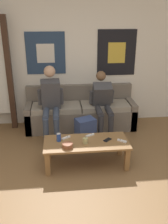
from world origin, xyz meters
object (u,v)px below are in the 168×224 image
at_px(game_controller_far_center, 122,141).
at_px(cell_phone, 107,140).
at_px(couch, 81,113).
at_px(drink_can_blue, 59,137).
at_px(ceramic_bowl, 68,145).
at_px(backpack, 86,132).
at_px(person_seated_adult, 51,101).
at_px(game_controller_near_left, 90,135).
at_px(person_seated_teen, 103,102).
at_px(pillar_candle, 85,141).
at_px(coffee_table, 86,145).
at_px(game_controller_near_right, 66,138).

xyz_separation_m(game_controller_far_center, cell_phone, (-0.21, 0.07, -0.01)).
height_order(couch, drink_can_blue, couch).
bearing_deg(ceramic_bowl, backpack, 65.86).
relative_size(person_seated_adult, cell_phone, 8.94).
bearing_deg(backpack, game_controller_near_left, -87.86).
xyz_separation_m(person_seated_teen, cell_phone, (-0.10, -1.03, -0.24)).
xyz_separation_m(person_seated_adult, person_seated_teen, (0.96, 0.04, -0.07)).
xyz_separation_m(pillar_candle, game_controller_near_left, (0.10, 0.23, -0.03)).
xyz_separation_m(coffee_table, game_controller_far_center, (0.53, -0.05, 0.08)).
distance_m(drink_can_blue, game_controller_near_left, 0.50).
distance_m(person_seated_adult, pillar_candle, 1.20).
height_order(person_seated_teen, cell_phone, person_seated_teen).
distance_m(drink_can_blue, game_controller_far_center, 0.94).
height_order(drink_can_blue, game_controller_near_left, drink_can_blue).
bearing_deg(game_controller_far_center, couch, 109.28).
distance_m(game_controller_near_left, game_controller_far_center, 0.51).
height_order(coffee_table, ceramic_bowl, ceramic_bowl).
height_order(game_controller_far_center, cell_phone, game_controller_far_center).
distance_m(coffee_table, game_controller_near_left, 0.21).
distance_m(backpack, game_controller_far_center, 0.84).
xyz_separation_m(game_controller_near_left, cell_phone, (0.24, -0.16, -0.01)).
height_order(backpack, game_controller_near_right, backpack).
relative_size(couch, ceramic_bowl, 13.72).
relative_size(person_seated_adult, backpack, 2.71).
relative_size(drink_can_blue, game_controller_near_right, 0.89).
distance_m(game_controller_near_right, cell_phone, 0.63).
relative_size(person_seated_teen, game_controller_far_center, 8.61).
xyz_separation_m(ceramic_bowl, pillar_candle, (0.26, 0.09, 0.01)).
bearing_deg(pillar_candle, game_controller_near_left, 66.74).
bearing_deg(coffee_table, ceramic_bowl, -153.59).
relative_size(pillar_candle, game_controller_far_center, 0.73).
height_order(person_seated_adult, game_controller_far_center, person_seated_adult).
xyz_separation_m(person_seated_teen, ceramic_bowl, (-0.71, -1.18, -0.21)).
bearing_deg(backpack, person_seated_teen, 48.87).
height_order(drink_can_blue, game_controller_far_center, drink_can_blue).
height_order(coffee_table, drink_can_blue, drink_can_blue).
height_order(game_controller_near_left, game_controller_near_right, same).
height_order(drink_can_blue, game_controller_near_right, drink_can_blue).
bearing_deg(couch, backpack, -87.96).
height_order(couch, coffee_table, couch).
relative_size(person_seated_teen, drink_can_blue, 9.28).
bearing_deg(game_controller_far_center, game_controller_near_right, 167.41).
bearing_deg(person_seated_teen, couch, 140.69).
bearing_deg(person_seated_teen, coffee_table, -112.04).
bearing_deg(game_controller_near_right, coffee_table, -24.00).
relative_size(couch, person_seated_teen, 1.86).
xyz_separation_m(coffee_table, person_seated_adult, (-0.53, 1.01, 0.38)).
bearing_deg(couch, ceramic_bowl, -102.02).
relative_size(person_seated_teen, backpack, 2.40).
relative_size(person_seated_adult, person_seated_teen, 1.13).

